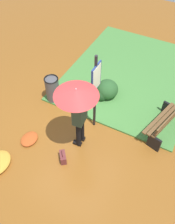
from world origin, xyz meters
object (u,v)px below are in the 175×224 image
handbag (63,157)px  park_bench (164,121)px  trash_bin (52,89)px  person_with_umbrella (78,103)px  info_sign_post (96,86)px

handbag → park_bench: size_ratio=0.26×
park_bench → trash_bin: bearing=-83.8°
handbag → trash_bin: (-1.67, -1.36, 0.29)m
person_with_umbrella → info_sign_post: bearing=176.6°
trash_bin → handbag: bearing=39.2°
handbag → person_with_umbrella: bearing=167.6°
person_with_umbrella → trash_bin: bearing=-125.9°
handbag → park_bench: (-2.02, 1.88, 0.28)m
park_bench → handbag: bearing=-43.0°
park_bench → person_with_umbrella: bearing=-50.9°
info_sign_post → park_bench: bearing=110.9°
info_sign_post → trash_bin: 1.87m
park_bench → trash_bin: 3.26m
person_with_umbrella → handbag: size_ratio=5.53×
handbag → park_bench: 2.77m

